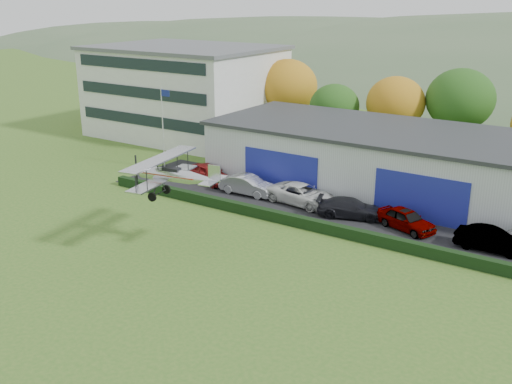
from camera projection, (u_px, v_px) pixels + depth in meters
The scene contains 14 objects.
ground at pixel (170, 337), 29.16m from camera, with size 300.00×300.00×0.00m, color #386620.
apron at pixel (387, 220), 44.20m from camera, with size 48.00×9.00×0.05m, color black.
hedge at pixel (361, 236), 40.29m from camera, with size 46.00×0.60×0.80m, color black.
hangar at pixel (445, 168), 47.84m from camera, with size 40.60×12.60×5.30m.
office_block at pixel (186, 91), 69.83m from camera, with size 20.60×15.60×10.40m.
flagpole at pixel (163, 121), 55.44m from camera, with size 1.05×0.10×8.00m.
tree_belt at pixel (444, 104), 59.08m from camera, with size 75.70×13.22×10.12m.
car_0 at pixel (209, 173), 52.68m from camera, with size 1.97×4.90×1.67m, color maroon.
car_1 at pixel (248, 185), 49.55m from camera, with size 1.72×4.92×1.62m, color silver.
car_2 at pixel (302, 194), 47.26m from camera, with size 2.66×5.78×1.61m, color silver.
car_3 at pixel (351, 208), 44.46m from camera, with size 2.04×5.02×1.46m, color black.
car_4 at pixel (406, 219), 42.11m from camera, with size 1.81×4.50×1.53m, color gray.
car_5 at pixel (492, 240), 38.62m from camera, with size 1.61×4.61×1.52m, color gray.
biplane at pixel (173, 174), 38.23m from camera, with size 6.39×7.31×2.72m.
Camera 1 is at (17.51, -18.85, 16.05)m, focal length 41.49 mm.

